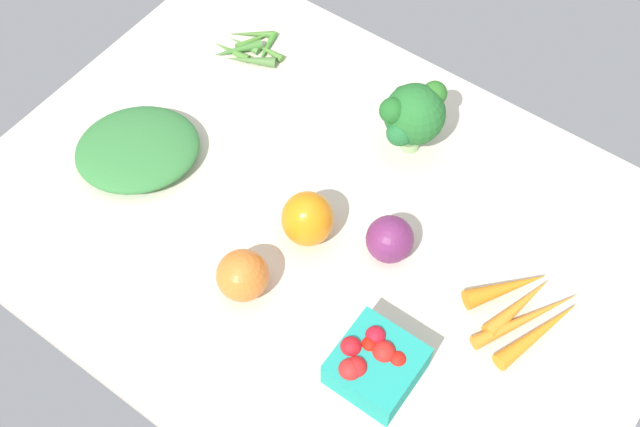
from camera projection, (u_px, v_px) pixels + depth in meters
The scene contains 9 objects.
tablecloth at pixel (320, 224), 119.10cm from camera, with size 104.00×76.00×2.00cm, color beige.
bell_pepper_orange at pixel (305, 217), 113.27cm from camera, with size 7.76×7.76×8.93cm, color orange.
okra_pile at pixel (248, 49), 136.71cm from camera, with size 12.58×12.63×1.91cm.
heirloom_tomato_orange at pixel (243, 275), 108.87cm from camera, with size 7.53×7.53×7.53cm, color orange.
broccoli_head at pixel (413, 114), 119.33cm from camera, with size 9.68×11.64×12.81cm.
leafy_greens_clump at pixel (138, 149), 122.87cm from camera, with size 17.31×19.74×4.54cm, color #377C3C.
carrot_bunch at pixel (522, 310), 108.75cm from camera, with size 15.43×17.14×2.92cm.
red_onion_center at pixel (390, 239), 112.33cm from camera, with size 7.08×7.08×7.08cm, color #71285C.
berry_basket at pixel (375, 364), 102.24cm from camera, with size 10.63×10.63×6.81cm.
Camera 1 is at (37.00, -51.17, 102.00)cm, focal length 43.51 mm.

